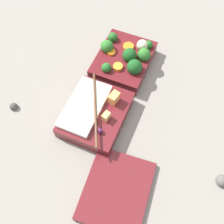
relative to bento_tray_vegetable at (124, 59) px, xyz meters
name	(u,v)px	position (x,y,z in m)	size (l,w,h in m)	color
ground_plane	(112,88)	(0.09, 0.00, -0.03)	(3.00, 3.00, 0.00)	gray
bento_tray_vegetable	(124,59)	(0.00, 0.00, 0.00)	(0.18, 0.15, 0.07)	maroon
bento_tray_rice	(95,113)	(0.20, 0.00, 0.00)	(0.20, 0.15, 0.07)	maroon
bento_lid	(116,190)	(0.36, 0.12, -0.02)	(0.18, 0.15, 0.01)	maroon
pebble_0	(222,181)	(0.24, 0.35, -0.02)	(0.03, 0.03, 0.03)	#595651
pebble_1	(14,107)	(0.26, -0.22, -0.02)	(0.02, 0.02, 0.02)	#474442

